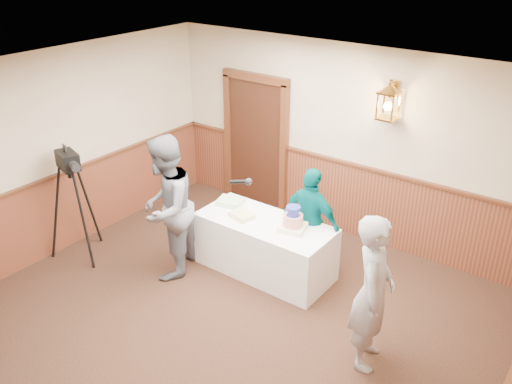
# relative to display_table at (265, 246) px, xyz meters

# --- Properties ---
(ground) EXTENTS (7.00, 7.00, 0.00)m
(ground) POSITION_rel_display_table_xyz_m (0.31, -1.90, -0.38)
(ground) COLOR black
(ground) RESTS_ON ground
(room_shell) EXTENTS (6.02, 7.02, 2.81)m
(room_shell) POSITION_rel_display_table_xyz_m (0.25, -1.45, 1.15)
(room_shell) COLOR #BCA78D
(room_shell) RESTS_ON ground
(display_table) EXTENTS (1.80, 0.80, 0.75)m
(display_table) POSITION_rel_display_table_xyz_m (0.00, 0.00, 0.00)
(display_table) COLOR white
(display_table) RESTS_ON ground
(tiered_cake) EXTENTS (0.37, 0.37, 0.32)m
(tiered_cake) POSITION_rel_display_table_xyz_m (0.40, 0.04, 0.50)
(tiered_cake) COLOR #F9EBC0
(tiered_cake) RESTS_ON display_table
(sheet_cake_yellow) EXTENTS (0.35, 0.30, 0.06)m
(sheet_cake_yellow) POSITION_rel_display_table_xyz_m (-0.31, -0.09, 0.41)
(sheet_cake_yellow) COLOR #D0B47C
(sheet_cake_yellow) RESTS_ON display_table
(sheet_cake_green) EXTENTS (0.39, 0.35, 0.08)m
(sheet_cake_green) POSITION_rel_display_table_xyz_m (-0.66, 0.11, 0.41)
(sheet_cake_green) COLOR #ADEFA8
(sheet_cake_green) RESTS_ON display_table
(interviewer) EXTENTS (1.65, 1.14, 1.91)m
(interviewer) POSITION_rel_display_table_xyz_m (-1.00, -0.77, 0.58)
(interviewer) COLOR slate
(interviewer) RESTS_ON ground
(baker) EXTENTS (0.59, 0.73, 1.73)m
(baker) POSITION_rel_display_table_xyz_m (1.84, -0.73, 0.49)
(baker) COLOR #959499
(baker) RESTS_ON ground
(assistant_p) EXTENTS (0.89, 0.43, 1.47)m
(assistant_p) POSITION_rel_display_table_xyz_m (0.46, 0.37, 0.36)
(assistant_p) COLOR #00585D
(assistant_p) RESTS_ON ground
(tv_camera_rig) EXTENTS (0.61, 0.57, 1.56)m
(tv_camera_rig) POSITION_rel_display_table_xyz_m (-2.29, -1.21, 0.32)
(tv_camera_rig) COLOR black
(tv_camera_rig) RESTS_ON ground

